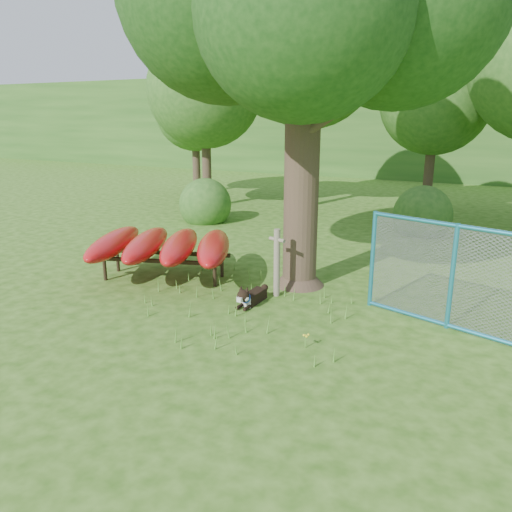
% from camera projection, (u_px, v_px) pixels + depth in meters
% --- Properties ---
extents(ground, '(80.00, 80.00, 0.00)m').
position_uv_depth(ground, '(215.00, 326.00, 8.76)').
color(ground, '#295410').
rests_on(ground, ground).
extents(wooden_post, '(0.38, 0.18, 1.40)m').
position_uv_depth(wooden_post, '(277.00, 261.00, 10.02)').
color(wooden_post, '#726755').
rests_on(wooden_post, ground).
extents(kayak_rack, '(4.05, 3.63, 1.01)m').
position_uv_depth(kayak_rack, '(163.00, 245.00, 11.10)').
color(kayak_rack, black).
rests_on(kayak_rack, ground).
extents(husky_dog, '(0.27, 1.03, 0.46)m').
position_uv_depth(husky_dog, '(251.00, 297.00, 9.70)').
color(husky_dog, black).
rests_on(husky_dog, ground).
extents(fence_section, '(3.05, 1.02, 3.09)m').
position_uv_depth(fence_section, '(452.00, 277.00, 8.43)').
color(fence_section, teal).
rests_on(fence_section, ground).
extents(wildflower_clump, '(0.11, 0.09, 0.24)m').
position_uv_depth(wildflower_clump, '(306.00, 337.00, 7.87)').
color(wildflower_clump, '#599731').
rests_on(wildflower_clump, ground).
extents(bg_tree_a, '(4.40, 4.40, 6.70)m').
position_uv_depth(bg_tree_a, '(205.00, 90.00, 18.95)').
color(bg_tree_a, '#3A2B20').
rests_on(bg_tree_a, ground).
extents(bg_tree_b, '(5.20, 5.20, 8.22)m').
position_uv_depth(bg_tree_b, '(311.00, 59.00, 18.82)').
color(bg_tree_b, '#3A2B20').
rests_on(bg_tree_b, ground).
extents(bg_tree_c, '(4.00, 4.00, 6.12)m').
position_uv_depth(bg_tree_c, '(436.00, 100.00, 18.12)').
color(bg_tree_c, '#3A2B20').
rests_on(bg_tree_c, ground).
extents(bg_tree_f, '(3.60, 3.60, 5.55)m').
position_uv_depth(bg_tree_f, '(195.00, 112.00, 22.82)').
color(bg_tree_f, '#3A2B20').
rests_on(bg_tree_f, ground).
extents(shrub_left, '(1.80, 1.80, 1.80)m').
position_uv_depth(shrub_left, '(206.00, 221.00, 17.37)').
color(shrub_left, '#2A591D').
rests_on(shrub_left, ground).
extents(shrub_mid, '(1.80, 1.80, 1.80)m').
position_uv_depth(shrub_mid, '(421.00, 234.00, 15.59)').
color(shrub_mid, '#2A591D').
rests_on(shrub_mid, ground).
extents(wooded_hillside, '(80.00, 12.00, 6.00)m').
position_uv_depth(wooded_hillside, '(444.00, 124.00, 31.92)').
color(wooded_hillside, '#2A591D').
rests_on(wooded_hillside, ground).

